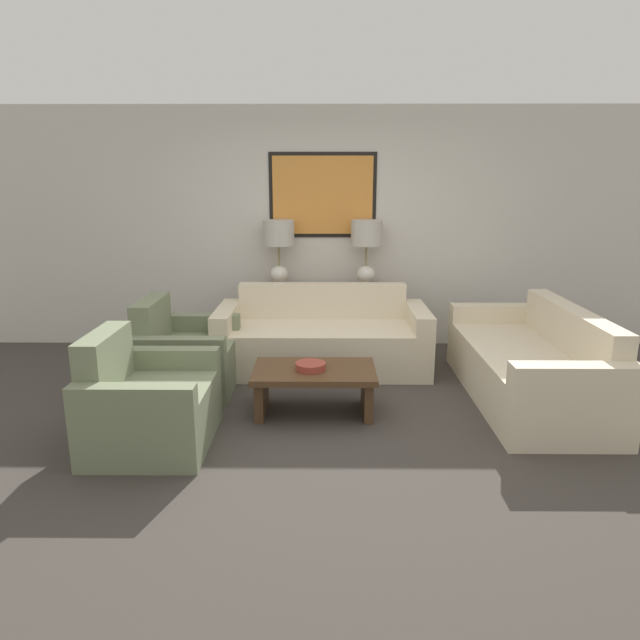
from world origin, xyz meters
name	(u,v)px	position (x,y,z in m)	size (l,w,h in m)	color
ground_plane	(322,425)	(0.00, 0.00, 0.00)	(20.00, 20.00, 0.00)	#3D3833
back_wall	(323,229)	(0.00, 2.33, 1.33)	(8.16, 0.12, 2.65)	beige
console_table	(323,317)	(0.00, 2.07, 0.36)	(1.40, 0.36, 0.73)	brown
table_lamp_left	(279,242)	(-0.48, 2.07, 1.21)	(0.34, 0.34, 0.71)	silver
table_lamp_right	(366,242)	(0.48, 2.07, 1.21)	(0.34, 0.34, 0.71)	silver
couch_by_back_wall	(322,340)	(0.00, 1.41, 0.29)	(2.10, 0.91, 0.81)	beige
couch_by_side	(530,367)	(1.81, 0.58, 0.29)	(0.91, 2.10, 0.81)	beige
coffee_table	(314,381)	(-0.06, 0.26, 0.27)	(0.99, 0.61, 0.38)	#4C331E
decorative_bowl	(311,366)	(-0.09, 0.24, 0.41)	(0.25, 0.25, 0.06)	#93382D
armchair_near_back_wall	(185,358)	(-1.25, 0.82, 0.29)	(0.82, 0.96, 0.83)	#707A5B
armchair_near_camera	(148,405)	(-1.25, -0.30, 0.29)	(0.82, 0.96, 0.83)	#707A5B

